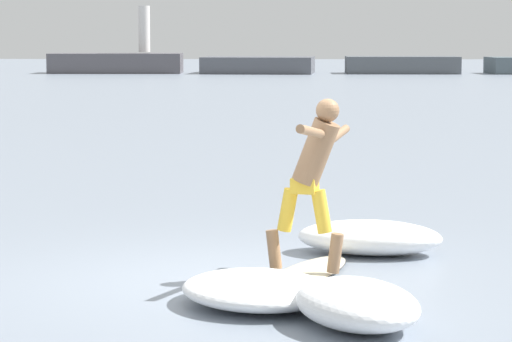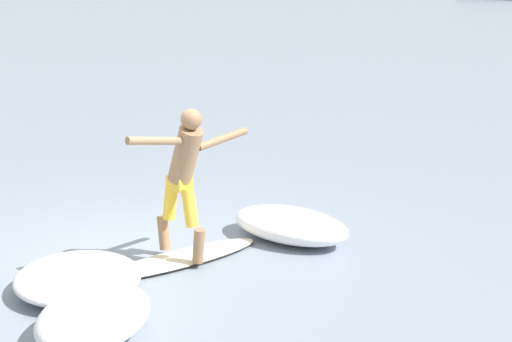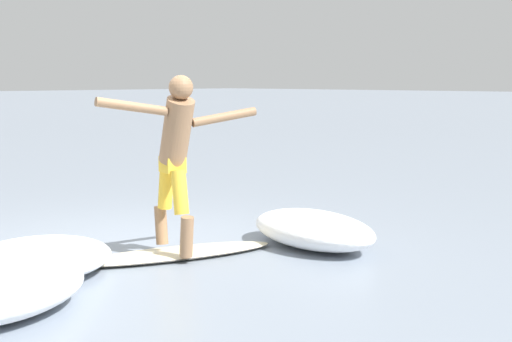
# 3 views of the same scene
# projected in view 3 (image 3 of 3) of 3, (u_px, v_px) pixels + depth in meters

# --- Properties ---
(ground_plane) EXTENTS (200.00, 200.00, 0.00)m
(ground_plane) POSITION_uv_depth(u_px,v_px,m) (119.00, 246.00, 7.89)
(ground_plane) COLOR gray
(surfboard) EXTENTS (1.31, 2.38, 0.21)m
(surfboard) POSITION_uv_depth(u_px,v_px,m) (170.00, 254.00, 7.37)
(surfboard) COLOR beige
(surfboard) RESTS_ON ground
(surfer) EXTENTS (0.93, 1.65, 1.81)m
(surfer) POSITION_uv_depth(u_px,v_px,m) (176.00, 148.00, 7.16)
(surfer) COLOR #906A4A
(surfer) RESTS_ON surfboard
(wave_foam_at_tail) EXTENTS (1.81, 1.23, 0.39)m
(wave_foam_at_tail) POSITION_uv_depth(u_px,v_px,m) (313.00, 229.00, 7.82)
(wave_foam_at_tail) COLOR white
(wave_foam_at_tail) RESTS_ON ground
(wave_foam_at_nose) EXTENTS (1.43, 1.74, 0.40)m
(wave_foam_at_nose) POSITION_uv_depth(u_px,v_px,m) (4.00, 290.00, 5.56)
(wave_foam_at_nose) COLOR white
(wave_foam_at_nose) RESTS_ON ground
(wave_foam_beside) EXTENTS (2.02, 2.06, 0.30)m
(wave_foam_beside) POSITION_uv_depth(u_px,v_px,m) (37.00, 258.00, 6.74)
(wave_foam_beside) COLOR white
(wave_foam_beside) RESTS_ON ground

